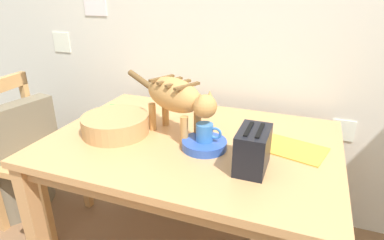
# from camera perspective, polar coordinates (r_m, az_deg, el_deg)

# --- Properties ---
(wall_rear) EXTENTS (4.32, 0.11, 2.50)m
(wall_rear) POSITION_cam_1_polar(r_m,az_deg,el_deg) (2.03, 8.11, 16.91)
(wall_rear) COLOR silver
(wall_rear) RESTS_ON ground_plane
(dining_table) EXTENTS (1.38, 0.98, 0.76)m
(dining_table) POSITION_cam_1_polar(r_m,az_deg,el_deg) (1.62, 0.00, -6.05)
(dining_table) COLOR tan
(dining_table) RESTS_ON ground_plane
(cat) EXTENTS (0.58, 0.32, 0.29)m
(cat) POSITION_cam_1_polar(r_m,az_deg,el_deg) (1.54, -2.78, 4.08)
(cat) COLOR tan
(cat) RESTS_ON dining_table
(saucer_bowl) EXTENTS (0.21, 0.21, 0.04)m
(saucer_bowl) POSITION_cam_1_polar(r_m,az_deg,el_deg) (1.48, 2.20, -4.33)
(saucer_bowl) COLOR #2D53B7
(saucer_bowl) RESTS_ON dining_table
(coffee_mug) EXTENTS (0.12, 0.08, 0.08)m
(coffee_mug) POSITION_cam_1_polar(r_m,az_deg,el_deg) (1.45, 2.38, -2.21)
(coffee_mug) COLOR #3877C0
(coffee_mug) RESTS_ON saucer_bowl
(magazine) EXTENTS (0.32, 0.26, 0.01)m
(magazine) POSITION_cam_1_polar(r_m,az_deg,el_deg) (1.55, 17.47, -4.91)
(magazine) COLOR gold
(magazine) RESTS_ON dining_table
(book_stack) EXTENTS (0.17, 0.13, 0.03)m
(book_stack) POSITION_cam_1_polar(r_m,az_deg,el_deg) (1.92, -13.07, 1.52)
(book_stack) COLOR red
(book_stack) RESTS_ON dining_table
(wicker_basket) EXTENTS (0.33, 0.33, 0.09)m
(wicker_basket) POSITION_cam_1_polar(r_m,az_deg,el_deg) (1.66, -13.38, -0.73)
(wicker_basket) COLOR tan
(wicker_basket) RESTS_ON dining_table
(toaster) EXTENTS (0.12, 0.20, 0.18)m
(toaster) POSITION_cam_1_polar(r_m,az_deg,el_deg) (1.32, 10.69, -5.15)
(toaster) COLOR black
(toaster) RESTS_ON dining_table
(wooden_chair_near) EXTENTS (0.44, 0.44, 0.94)m
(wooden_chair_near) POSITION_cam_1_polar(r_m,az_deg,el_deg) (2.27, -26.51, -5.69)
(wooden_chair_near) COLOR tan
(wooden_chair_near) RESTS_ON ground_plane
(wicker_armchair) EXTENTS (0.64, 0.67, 0.78)m
(wicker_armchair) POSITION_cam_1_polar(r_m,az_deg,el_deg) (2.59, -30.08, -7.63)
(wicker_armchair) COLOR #736853
(wicker_armchair) RESTS_ON ground_plane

